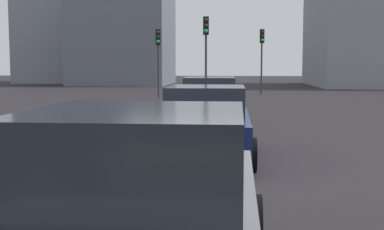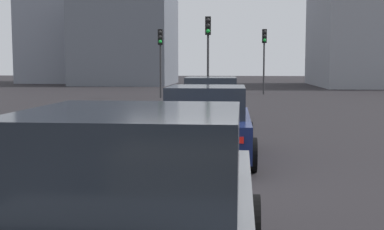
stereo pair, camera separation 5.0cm
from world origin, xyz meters
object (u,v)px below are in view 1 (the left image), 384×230
object	(u,v)px
traffic_light_near_left	(262,48)
traffic_light_far_left	(158,49)
car_white_lead	(210,101)
traffic_light_near_right	(206,42)
car_grey_third	(141,216)
car_navy_second	(207,124)

from	to	relation	value
traffic_light_near_left	traffic_light_far_left	size ratio (longest dim) A/B	1.06
car_white_lead	traffic_light_near_right	world-z (taller)	traffic_light_near_right
car_white_lead	traffic_light_near_right	xyz separation A→B (m)	(8.22, 0.55, 2.36)
car_white_lead	traffic_light_near_left	xyz separation A→B (m)	(16.54, -2.69, 2.32)
car_white_lead	car_grey_third	distance (m)	13.49
car_white_lead	traffic_light_near_right	bearing A→B (deg)	2.49
traffic_light_near_left	traffic_light_near_right	bearing A→B (deg)	-27.86
car_navy_second	car_grey_third	distance (m)	6.68
traffic_light_near_right	traffic_light_far_left	world-z (taller)	traffic_light_near_right
car_white_lead	traffic_light_far_left	size ratio (longest dim) A/B	1.21
traffic_light_near_right	traffic_light_far_left	distance (m)	5.19
car_grey_third	traffic_light_far_left	size ratio (longest dim) A/B	1.01
car_grey_third	traffic_light_near_right	xyz separation A→B (m)	(21.71, 0.61, 2.33)
car_grey_third	traffic_light_near_left	bearing A→B (deg)	-4.28
car_grey_third	traffic_light_far_left	world-z (taller)	traffic_light_far_left
car_navy_second	traffic_light_far_left	bearing A→B (deg)	11.36
traffic_light_near_right	traffic_light_far_left	bearing A→B (deg)	-144.84
car_white_lead	car_navy_second	bearing A→B (deg)	-179.34
car_white_lead	car_navy_second	size ratio (longest dim) A/B	1.16
traffic_light_near_left	traffic_light_far_left	world-z (taller)	traffic_light_near_left
car_white_lead	traffic_light_near_left	distance (m)	16.92
car_white_lead	traffic_light_far_left	xyz separation A→B (m)	(12.43, 3.57, 2.15)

